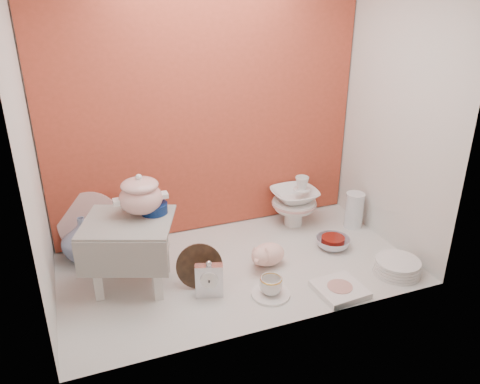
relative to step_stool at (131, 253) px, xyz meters
The scene contains 17 objects.
ground 0.56m from the step_stool, ahead, with size 1.80×1.80×0.00m, color silver.
niche_shell 0.93m from the step_stool, 14.82° to the left, with size 1.86×1.03×1.53m.
step_stool is the anchor object (origin of this frame).
soup_tureen 0.29m from the step_stool, 31.82° to the left, with size 0.25×0.25×0.21m, color white, non-canonical shape.
cobalt_bowl 0.25m from the step_stool, 17.29° to the left, with size 0.13×0.13×0.05m, color navy.
floral_platter 0.43m from the step_stool, 111.61° to the left, with size 0.35×0.10×0.35m, color white, non-canonical shape.
blue_white_vase 0.39m from the step_stool, 121.35° to the left, with size 0.24×0.24×0.25m, color silver.
lacquer_tray 0.33m from the step_stool, 22.81° to the right, with size 0.23×0.07×0.22m, color black, non-canonical shape.
mantel_clock 0.40m from the step_stool, 34.86° to the right, with size 0.13×0.05×0.19m, color silver.
plush_pig 0.70m from the step_stool, ahead, with size 0.23×0.16×0.14m, color beige.
teacup_saucer 0.70m from the step_stool, 28.50° to the right, with size 0.19×0.19×0.01m, color white.
gold_rim_teacup 0.69m from the step_stool, 28.50° to the right, with size 0.11×0.11×0.09m, color white.
lattice_dish 1.02m from the step_stool, 24.61° to the right, with size 0.22×0.22×0.03m, color white.
dinner_plate_stack 1.34m from the step_stool, 16.50° to the right, with size 0.24×0.24×0.07m, color white.
crystal_bowl 1.11m from the step_stool, ahead, with size 0.19×0.19×0.06m, color silver.
clear_glass_vase 1.36m from the step_stool, ahead, with size 0.11×0.11×0.22m, color silver.
porcelain_tower 1.06m from the step_stool, 15.80° to the left, with size 0.27×0.27×0.31m, color white, non-canonical shape.
Camera 1 is at (-0.74, -1.98, 1.37)m, focal length 35.59 mm.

